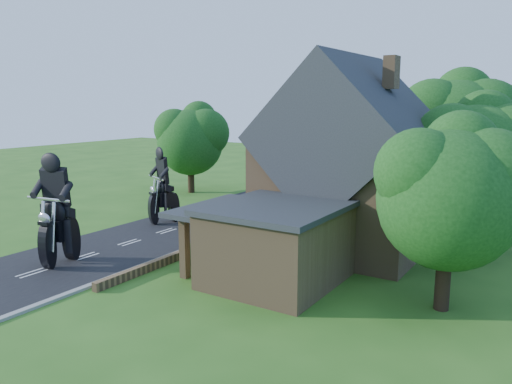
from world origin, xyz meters
The scene contains 19 objects.
ground centered at (0.00, 0.00, 0.00)m, with size 120.00×120.00×0.00m, color #2B5B19.
road centered at (0.00, 0.00, 0.01)m, with size 7.00×80.00×0.02m, color black.
kerb centered at (3.65, 0.00, 0.06)m, with size 0.30×80.00×0.12m, color gray.
garden_wall centered at (4.30, 5.00, 0.20)m, with size 0.30×22.00×0.40m, color olive.
house centered at (10.49, 6.00, 4.34)m, with size 9.54×8.64×10.24m.
annex centered at (9.87, -0.80, 1.77)m, with size 7.05×5.94×3.44m.
tree_annex_side centered at (17.13, 0.10, 4.69)m, with size 5.64×5.20×7.48m.
tree_house_right centered at (16.65, 8.62, 5.19)m, with size 6.51×6.00×8.40m.
tree_behind_house centered at (14.18, 16.14, 6.23)m, with size 7.81×7.20×10.08m.
tree_behind_left centered at (8.16, 17.13, 5.73)m, with size 6.94×6.40×9.16m.
tree_far_road centered at (-6.86, 14.11, 4.84)m, with size 6.08×5.60×7.84m.
shrub_a centered at (5.30, -1.00, 0.55)m, with size 0.90×0.90×1.10m, color #113819.
shrub_b centered at (5.30, 1.50, 0.55)m, with size 0.90×0.90×1.10m, color #113819.
shrub_c centered at (5.30, 4.00, 0.55)m, with size 0.90×0.90×1.10m, color #113819.
shrub_d centered at (5.30, 9.00, 0.55)m, with size 0.90×0.90×1.10m, color #113819.
shrub_e centered at (5.30, 11.50, 0.55)m, with size 0.90×0.90×1.10m, color #113819.
shrub_f centered at (5.30, 14.00, 0.55)m, with size 0.90×0.90×1.10m, color #113819.
motorcycle_lead centered at (0.02, -4.45, 0.82)m, with size 0.44×1.75×1.63m, color black, non-canonical shape.
motorcycle_follow centered at (-1.50, 4.43, 0.74)m, with size 0.40×1.60×1.49m, color black, non-canonical shape.
Camera 1 is at (20.49, -18.85, 7.79)m, focal length 35.00 mm.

